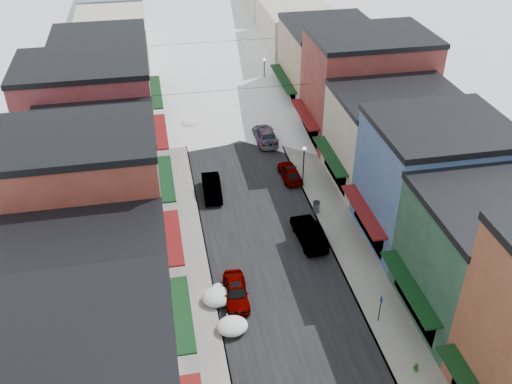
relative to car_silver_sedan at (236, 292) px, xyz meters
name	(u,v)px	position (x,y,z in m)	size (l,w,h in m)	color
road	(210,74)	(3.55, 43.63, -0.73)	(10.00, 160.00, 0.01)	black
sidewalk_left	(162,77)	(-3.05, 43.63, -0.66)	(3.20, 160.00, 0.15)	gray
sidewalk_right	(257,70)	(10.15, 43.63, -0.66)	(3.20, 160.00, 0.15)	gray
curb_left	(173,77)	(-1.50, 43.63, -0.66)	(0.10, 160.00, 0.15)	slate
curb_right	(246,71)	(8.60, 43.63, -0.66)	(0.10, 160.00, 0.15)	slate
bldg_l_cream	(88,308)	(-9.64, -3.87, 4.03)	(11.30, 8.20, 9.50)	beige
bldg_l_brick_near	(83,213)	(-10.14, 4.13, 5.53)	(12.30, 8.20, 12.50)	maroon
bldg_l_grayblue	(98,172)	(-9.64, 12.63, 3.78)	(11.30, 9.20, 9.00)	#77919F
bldg_l_brick_far	(89,116)	(-10.64, 21.63, 4.78)	(13.30, 9.20, 11.00)	maroon
bldg_l_tan	(104,80)	(-9.64, 31.63, 4.27)	(11.30, 11.20, 10.00)	tan
bldg_r_green	(491,259)	(16.74, -4.37, 4.03)	(11.30, 9.20, 9.50)	#1E3F2D
bldg_r_blue	(433,182)	(16.74, 4.63, 4.53)	(11.30, 9.20, 10.50)	#395381
bldg_r_cream	(393,138)	(17.24, 13.63, 3.78)	(12.30, 9.20, 9.00)	#B5A492
bldg_r_brick_far	(366,87)	(17.74, 22.63, 5.03)	(13.30, 9.20, 11.50)	maroon
bldg_r_tan	(328,63)	(16.74, 32.63, 4.03)	(11.30, 11.20, 9.50)	#9C8266
distant_blocks	(192,0)	(3.55, 66.63, 3.27)	(34.00, 55.00, 8.00)	gray
overhead_cables	(221,64)	(3.55, 31.13, 5.47)	(16.40, 15.04, 0.04)	black
car_silver_sedan	(236,292)	(0.00, 0.00, 0.00)	(1.73, 4.29, 1.46)	#AFB1B7
car_dark_hatch	(212,188)	(0.05, 14.09, 0.03)	(1.62, 4.64, 1.53)	black
car_silver_wagon	(183,95)	(-0.75, 35.43, 0.11)	(2.37, 5.83, 1.69)	#919398
car_green_sedan	(309,233)	(7.05, 5.62, 0.11)	(1.78, 5.11, 1.68)	black
car_gray_suv	(290,172)	(7.85, 15.47, -0.02)	(1.69, 4.19, 1.43)	gray
car_black_sedan	(265,135)	(7.05, 23.40, 0.04)	(2.17, 5.35, 1.55)	black
car_lane_silver	(204,74)	(2.60, 41.95, 0.12)	(2.00, 4.98, 1.70)	gray
car_lane_white	(205,43)	(4.17, 54.15, 0.12)	(2.82, 6.11, 1.70)	silver
parking_sign	(380,307)	(9.38, -4.17, 0.75)	(0.06, 0.31, 2.28)	black
trash_can	(316,207)	(8.75, 9.33, -0.04)	(0.62, 0.62, 1.06)	#5A5C5F
streetlamp_near	(304,161)	(8.75, 13.98, 1.99)	(0.34, 0.34, 4.08)	black
streetlamp_far	(264,70)	(9.69, 36.69, 2.09)	(0.35, 0.35, 4.23)	black
planter_far	(416,367)	(10.13, -8.68, -0.28)	(0.33, 0.33, 0.60)	#37612C
snow_pile_near	(232,325)	(-0.73, -2.90, -0.29)	(2.18, 2.54, 0.92)	white
snow_pile_mid	(218,296)	(-1.33, 0.07, -0.26)	(2.32, 2.63, 0.98)	white
snow_pile_far	(189,124)	(-0.73, 28.14, -0.25)	(2.38, 2.67, 1.01)	white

